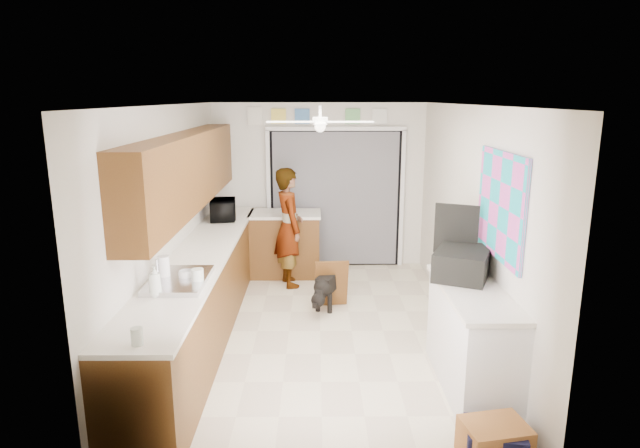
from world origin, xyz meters
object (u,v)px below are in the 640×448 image
object	(u,v)px
cardboard_box	(494,441)
man	(289,227)
navy_crate	(494,443)
dog	(328,289)
cup	(186,276)
paper_towel_roll	(164,268)
soap_bottle	(155,281)
microwave	(223,210)
suitcase	(462,263)

from	to	relation	value
cardboard_box	man	size ratio (longest dim) A/B	0.28
navy_crate	dog	distance (m)	3.11
cup	navy_crate	size ratio (longest dim) A/B	0.32
dog	paper_towel_roll	bearing A→B (deg)	-111.76
soap_bottle	cup	bearing A→B (deg)	66.12
soap_bottle	cardboard_box	distance (m)	2.94
microwave	soap_bottle	world-z (taller)	soap_bottle
suitcase	man	xyz separation A→B (m)	(-1.74, 2.40, -0.24)
microwave	cup	size ratio (longest dim) A/B	3.78
cardboard_box	dog	xyz separation A→B (m)	(-1.15, 2.89, 0.11)
dog	navy_crate	bearing A→B (deg)	-46.90
man	navy_crate	bearing A→B (deg)	-173.27
suitcase	dog	bearing A→B (deg)	152.35
cardboard_box	man	distance (m)	4.16
soap_bottle	man	size ratio (longest dim) A/B	0.17
microwave	dog	xyz separation A→B (m)	(1.42, -0.86, -0.83)
cup	man	xyz separation A→B (m)	(0.81, 2.51, -0.16)
cup	cardboard_box	distance (m)	2.90
man	dog	world-z (taller)	man
soap_bottle	dog	world-z (taller)	soap_bottle
cup	paper_towel_roll	bearing A→B (deg)	174.03
cup	paper_towel_roll	distance (m)	0.21
paper_towel_roll	suitcase	xyz separation A→B (m)	(2.76, 0.09, 0.02)
suitcase	microwave	bearing A→B (deg)	161.81
paper_towel_roll	microwave	bearing A→B (deg)	87.28
cardboard_box	suitcase	bearing A→B (deg)	87.03
paper_towel_roll	dog	xyz separation A→B (m)	(1.54, 1.64, -0.81)
cup	paper_towel_roll	xyz separation A→B (m)	(-0.20, 0.02, 0.06)
cup	dog	size ratio (longest dim) A/B	0.21
cup	suitcase	bearing A→B (deg)	2.52
paper_towel_roll	dog	size ratio (longest dim) A/B	0.37
navy_crate	man	size ratio (longest dim) A/B	0.25
cardboard_box	dog	bearing A→B (deg)	111.59
soap_bottle	man	distance (m)	3.06
paper_towel_roll	dog	bearing A→B (deg)	46.73
microwave	navy_crate	xyz separation A→B (m)	(2.57, -3.75, -0.95)
microwave	cardboard_box	distance (m)	4.64
cup	cardboard_box	bearing A→B (deg)	-26.45
suitcase	navy_crate	size ratio (longest dim) A/B	1.48
cup	paper_towel_roll	size ratio (longest dim) A/B	0.57
soap_bottle	suitcase	xyz separation A→B (m)	(2.72, 0.49, -0.01)
navy_crate	soap_bottle	bearing A→B (deg)	162.03
suitcase	dog	size ratio (longest dim) A/B	0.97
cup	dog	xyz separation A→B (m)	(1.34, 1.66, -0.74)
cup	suitcase	size ratio (longest dim) A/B	0.21
cup	soap_bottle	bearing A→B (deg)	-113.88
paper_towel_roll	cardboard_box	distance (m)	3.10
soap_bottle	paper_towel_roll	size ratio (longest dim) A/B	1.21
man	suitcase	bearing A→B (deg)	-161.36
cardboard_box	navy_crate	size ratio (longest dim) A/B	1.10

